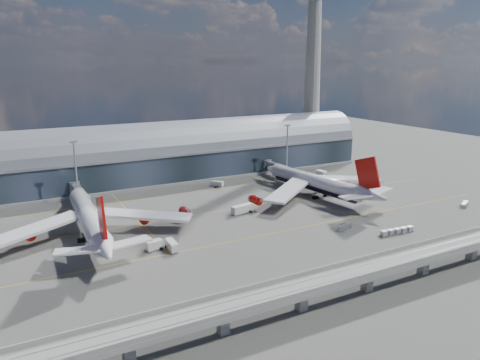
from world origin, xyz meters
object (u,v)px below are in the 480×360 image
service_truck_4 (321,174)px  cargo_train_1 (397,231)px  control_tower (313,69)px  cargo_train_0 (345,227)px  service_truck_1 (154,245)px  service_truck_0 (172,245)px  cargo_train_2 (465,204)px  service_truck_5 (217,184)px  service_truck_3 (366,188)px  airliner_left (90,220)px  floodlight_mast_left (76,171)px  airliner_right (318,183)px  service_truck_2 (242,209)px  floodlight_mast_right (287,149)px

service_truck_4 → cargo_train_1: service_truck_4 is taller
control_tower → cargo_train_0: control_tower is taller
control_tower → cargo_train_0: size_ratio=14.74×
service_truck_1 → control_tower: bearing=-66.5°
service_truck_0 → cargo_train_1: bearing=-15.3°
service_truck_4 → cargo_train_1: 79.56m
cargo_train_1 → cargo_train_2: cargo_train_1 is taller
service_truck_1 → service_truck_5: 75.52m
service_truck_0 → cargo_train_2: 117.89m
service_truck_0 → service_truck_3: size_ratio=1.27×
service_truck_5 → service_truck_4: bearing=-46.9°
airliner_left → service_truck_1: bearing=-48.5°
control_tower → cargo_train_0: 128.63m
control_tower → service_truck_4: (-21.29, -38.27, -50.00)m
service_truck_3 → service_truck_1: bearing=-161.6°
airliner_left → service_truck_3: (118.35, 0.71, -4.99)m
cargo_train_2 → service_truck_5: bearing=72.2°
floodlight_mast_left → cargo_train_2: (133.34, -75.77, -12.84)m
airliner_right → service_truck_4: 35.24m
service_truck_2 → service_truck_4: bearing=-73.8°
floodlight_mast_right → airliner_right: bearing=-104.0°
service_truck_0 → service_truck_1: 5.31m
airliner_right → service_truck_1: bearing=-170.7°
floodlight_mast_right → cargo_train_2: size_ratio=3.84×
service_truck_2 → service_truck_3: (63.00, 1.26, -0.39)m
airliner_left → service_truck_1: airliner_left is taller
airliner_right → service_truck_5: size_ratio=12.68×
floodlight_mast_right → cargo_train_1: (-13.36, -85.08, -12.71)m
cargo_train_1 → service_truck_0: bearing=67.7°
cargo_train_1 → cargo_train_2: size_ratio=2.01×
floodlight_mast_left → service_truck_0: floodlight_mast_left is taller
service_truck_1 → cargo_train_0: (62.92, -13.50, -0.71)m
service_truck_1 → service_truck_2: (40.40, 18.28, 0.18)m
airliner_right → service_truck_1: 82.74m
control_tower → service_truck_2: 119.36m
floodlight_mast_left → service_truck_4: bearing=-5.2°
floodlight_mast_right → service_truck_1: (-88.46, -59.97, -12.12)m
cargo_train_0 → service_truck_1: bearing=97.4°
service_truck_4 → cargo_train_1: (-27.07, -74.81, -0.71)m
control_tower → service_truck_2: control_tower is taller
airliner_left → service_truck_2: size_ratio=7.77×
service_truck_3 → service_truck_5: size_ratio=1.00×
control_tower → service_truck_0: size_ratio=14.77×
airliner_right → service_truck_2: 39.43m
floodlight_mast_left → floodlight_mast_right: bearing=0.0°
floodlight_mast_left → airliner_left: bearing=-94.7°
airliner_left → service_truck_4: 121.20m
service_truck_1 → floodlight_mast_right: bearing=-67.8°
floodlight_mast_right → airliner_right: floodlight_mast_right is taller
floodlight_mast_right → service_truck_4: floodlight_mast_right is taller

